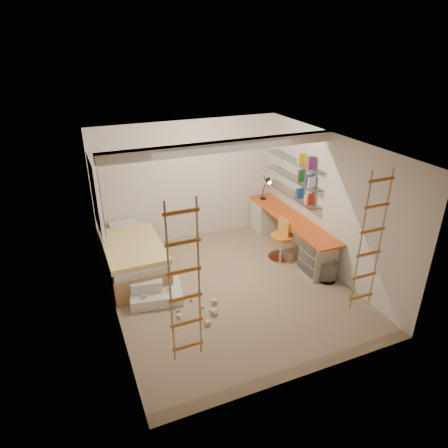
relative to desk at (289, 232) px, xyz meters
name	(u,v)px	position (x,y,z in m)	size (l,w,h in m)	color
floor	(230,288)	(-1.72, -0.86, -0.40)	(4.50, 4.50, 0.00)	#9B8164
ceiling_beam	(224,146)	(-1.72, -0.56, 2.12)	(4.00, 0.18, 0.16)	white
window_frame	(96,195)	(-3.69, 0.64, 1.15)	(0.06, 1.15, 1.35)	white
window_blind	(98,195)	(-3.65, 0.64, 1.15)	(0.02, 1.00, 1.20)	#4C2D1E
rope_ladder_left	(185,285)	(-3.07, -2.61, 1.11)	(0.41, 0.04, 2.13)	orange
rope_ladder_right	(370,242)	(-0.37, -2.61, 1.11)	(0.41, 0.04, 2.13)	orange
waste_bin	(328,272)	(0.03, -1.32, -0.21)	(0.31, 0.31, 0.39)	white
desk	(289,232)	(0.00, 0.00, 0.00)	(0.56, 2.80, 0.75)	#E4571A
shelves	(293,177)	(0.15, 0.27, 1.10)	(0.25, 1.80, 0.71)	white
bed	(133,257)	(-3.20, 0.36, -0.07)	(1.02, 2.00, 0.69)	#AD7F51
task_lamp	(267,185)	(-0.05, 0.96, 0.73)	(0.14, 0.36, 0.57)	black
swivel_chair	(282,245)	(-0.35, -0.29, -0.08)	(0.55, 0.55, 0.87)	orange
play_platform	(153,291)	(-3.06, -0.61, -0.25)	(0.97, 0.81, 0.38)	silver
toy_blocks	(179,296)	(-2.71, -1.00, -0.22)	(1.18, 1.20, 0.65)	#CCB284
books	(293,172)	(0.15, 0.27, 1.21)	(0.14, 0.46, 0.92)	red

